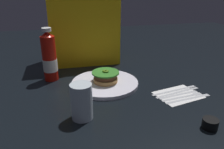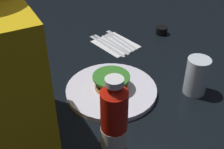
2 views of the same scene
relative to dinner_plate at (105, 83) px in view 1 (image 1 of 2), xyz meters
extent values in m
plane|color=black|center=(0.01, -0.16, -0.01)|extent=(3.00, 3.00, 0.00)
cylinder|color=white|center=(0.00, 0.00, 0.00)|extent=(0.29, 0.29, 0.02)
cylinder|color=tan|center=(0.00, 0.00, 0.02)|extent=(0.11, 0.11, 0.02)
cylinder|color=#512D19|center=(0.00, 0.00, 0.03)|extent=(0.10, 0.10, 0.02)
cylinder|color=red|center=(0.00, 0.00, 0.04)|extent=(0.09, 0.09, 0.01)
cylinder|color=#317724|center=(0.00, 0.00, 0.05)|extent=(0.12, 0.12, 0.01)
torus|color=#527521|center=(0.00, 0.00, 0.06)|extent=(0.02, 0.02, 0.01)
torus|color=#4E7C19|center=(0.00, 0.00, 0.06)|extent=(0.02, 0.02, 0.01)
torus|color=#40651A|center=(0.01, 0.00, 0.06)|extent=(0.02, 0.02, 0.01)
torus|color=#487B12|center=(0.00, 0.00, 0.06)|extent=(0.02, 0.02, 0.01)
cylinder|color=red|center=(-0.23, 0.12, 0.09)|extent=(0.06, 0.06, 0.20)
cone|color=red|center=(-0.23, 0.12, 0.21)|extent=(0.06, 0.06, 0.02)
cylinder|color=white|center=(-0.23, 0.12, 0.23)|extent=(0.04, 0.04, 0.02)
cylinder|color=white|center=(-0.23, 0.12, 0.06)|extent=(0.06, 0.06, 0.06)
cylinder|color=silver|center=(-0.12, -0.24, 0.05)|extent=(0.07, 0.07, 0.12)
cylinder|color=black|center=(0.26, -0.38, 0.01)|extent=(0.05, 0.05, 0.03)
cube|color=white|center=(0.27, -0.17, -0.01)|extent=(0.20, 0.17, 0.00)
cube|color=silver|center=(0.28, -0.20, 0.00)|extent=(0.18, 0.04, 0.00)
cube|color=silver|center=(0.35, -0.19, 0.00)|extent=(0.08, 0.03, 0.00)
cube|color=silver|center=(0.27, -0.18, 0.00)|extent=(0.18, 0.04, 0.00)
cube|color=silver|center=(0.35, -0.18, 0.00)|extent=(0.04, 0.03, 0.00)
cube|color=silver|center=(0.27, -0.17, 0.00)|extent=(0.18, 0.04, 0.00)
ellipsoid|color=silver|center=(0.34, -0.15, 0.00)|extent=(0.04, 0.03, 0.00)
cube|color=silver|center=(0.27, -0.15, 0.00)|extent=(0.19, 0.06, 0.00)
cube|color=silver|center=(0.34, -0.13, 0.00)|extent=(0.08, 0.04, 0.00)
cube|color=silver|center=(0.26, -0.13, 0.00)|extent=(0.19, 0.05, 0.00)
cube|color=silver|center=(0.34, -0.11, 0.00)|extent=(0.08, 0.03, 0.00)
cube|color=gold|center=(-0.05, 0.34, 0.19)|extent=(0.36, 0.20, 0.39)
camera|label=1|loc=(-0.17, -0.88, 0.42)|focal=35.86mm
camera|label=2|loc=(-0.66, 0.35, 0.59)|focal=47.49mm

